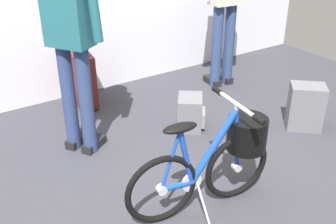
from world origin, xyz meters
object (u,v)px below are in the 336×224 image
visitor_browsing (68,20)px  handbag_on_floor (190,113)px  backpack_on_floor (305,107)px  folding_bike_foreground (219,157)px  rolling_suitcase (83,79)px

visitor_browsing → handbag_on_floor: visitor_browsing is taller
visitor_browsing → backpack_on_floor: (1.80, -0.75, -0.86)m
folding_bike_foreground → backpack_on_floor: bearing=15.8°
visitor_browsing → handbag_on_floor: bearing=-11.7°
visitor_browsing → handbag_on_floor: 1.33m
backpack_on_floor → visitor_browsing: bearing=157.4°
rolling_suitcase → backpack_on_floor: bearing=-45.4°
handbag_on_floor → backpack_on_floor: bearing=-33.0°
visitor_browsing → backpack_on_floor: visitor_browsing is taller
folding_bike_foreground → handbag_on_floor: size_ratio=3.01×
visitor_browsing → backpack_on_floor: size_ratio=4.46×
rolling_suitcase → backpack_on_floor: rolling_suitcase is taller
visitor_browsing → handbag_on_floor: size_ratio=5.32×
folding_bike_foreground → visitor_browsing: 1.41m
rolling_suitcase → folding_bike_foreground: bearing=-85.1°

